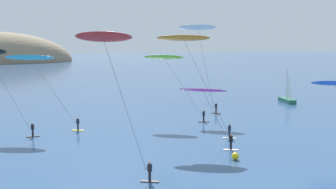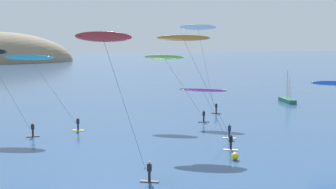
{
  "view_description": "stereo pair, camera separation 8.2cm",
  "coord_description": "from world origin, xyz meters",
  "px_view_note": "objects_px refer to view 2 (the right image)",
  "views": [
    {
      "loc": [
        -15.43,
        -20.5,
        11.33
      ],
      "look_at": [
        0.27,
        24.38,
        5.0
      ],
      "focal_mm": 45.0,
      "sensor_mm": 36.0,
      "label": 1
    },
    {
      "loc": [
        -15.35,
        -20.53,
        11.33
      ],
      "look_at": [
        0.27,
        24.38,
        5.0
      ],
      "focal_mm": 45.0,
      "sensor_mm": 36.0,
      "label": 2
    }
  ],
  "objects_px": {
    "kitesurfer_cyan": "(33,62)",
    "kitesurfer_white": "(199,33)",
    "kitesurfer_blue": "(336,87)",
    "sailboat_near": "(287,99)",
    "kitesurfer_orange": "(187,45)",
    "kitesurfer_magenta": "(206,95)",
    "marker_buoy": "(235,156)",
    "kitesurfer_lime": "(167,62)",
    "kitesurfer_red": "(106,48)"
  },
  "relations": [
    {
      "from": "kitesurfer_magenta",
      "to": "kitesurfer_white",
      "type": "height_order",
      "value": "kitesurfer_white"
    },
    {
      "from": "kitesurfer_cyan",
      "to": "kitesurfer_lime",
      "type": "bearing_deg",
      "value": 0.41
    },
    {
      "from": "kitesurfer_cyan",
      "to": "kitesurfer_blue",
      "type": "bearing_deg",
      "value": -25.3
    },
    {
      "from": "kitesurfer_blue",
      "to": "kitesurfer_white",
      "type": "relative_size",
      "value": 0.49
    },
    {
      "from": "kitesurfer_red",
      "to": "kitesurfer_orange",
      "type": "bearing_deg",
      "value": 44.92
    },
    {
      "from": "sailboat_near",
      "to": "kitesurfer_white",
      "type": "xyz_separation_m",
      "value": [
        -19.26,
        -4.75,
        11.47
      ]
    },
    {
      "from": "kitesurfer_orange",
      "to": "marker_buoy",
      "type": "bearing_deg",
      "value": -84.91
    },
    {
      "from": "kitesurfer_blue",
      "to": "kitesurfer_white",
      "type": "height_order",
      "value": "kitesurfer_white"
    },
    {
      "from": "kitesurfer_white",
      "to": "kitesurfer_magenta",
      "type": "bearing_deg",
      "value": -111.47
    },
    {
      "from": "sailboat_near",
      "to": "kitesurfer_blue",
      "type": "relative_size",
      "value": 0.89
    },
    {
      "from": "kitesurfer_orange",
      "to": "kitesurfer_cyan",
      "type": "height_order",
      "value": "kitesurfer_orange"
    },
    {
      "from": "kitesurfer_orange",
      "to": "kitesurfer_white",
      "type": "xyz_separation_m",
      "value": [
        7.74,
        14.36,
        1.46
      ]
    },
    {
      "from": "kitesurfer_lime",
      "to": "kitesurfer_orange",
      "type": "bearing_deg",
      "value": -96.19
    },
    {
      "from": "kitesurfer_white",
      "to": "marker_buoy",
      "type": "bearing_deg",
      "value": -105.52
    },
    {
      "from": "kitesurfer_cyan",
      "to": "kitesurfer_white",
      "type": "relative_size",
      "value": 0.7
    },
    {
      "from": "sailboat_near",
      "to": "kitesurfer_orange",
      "type": "distance_m",
      "value": 34.56
    },
    {
      "from": "kitesurfer_cyan",
      "to": "marker_buoy",
      "type": "xyz_separation_m",
      "value": [
        17.34,
        -19.97,
        -8.18
      ]
    },
    {
      "from": "sailboat_near",
      "to": "kitesurfer_magenta",
      "type": "relative_size",
      "value": 0.93
    },
    {
      "from": "kitesurfer_lime",
      "to": "sailboat_near",
      "type": "bearing_deg",
      "value": 19.64
    },
    {
      "from": "kitesurfer_orange",
      "to": "kitesurfer_magenta",
      "type": "distance_m",
      "value": 7.49
    },
    {
      "from": "kitesurfer_magenta",
      "to": "sailboat_near",
      "type": "bearing_deg",
      "value": 42.29
    },
    {
      "from": "sailboat_near",
      "to": "kitesurfer_red",
      "type": "height_order",
      "value": "kitesurfer_red"
    },
    {
      "from": "kitesurfer_orange",
      "to": "sailboat_near",
      "type": "bearing_deg",
      "value": 35.28
    },
    {
      "from": "kitesurfer_cyan",
      "to": "kitesurfer_blue",
      "type": "distance_m",
      "value": 36.2
    },
    {
      "from": "kitesurfer_magenta",
      "to": "marker_buoy",
      "type": "bearing_deg",
      "value": -78.11
    },
    {
      "from": "kitesurfer_blue",
      "to": "kitesurfer_lime",
      "type": "bearing_deg",
      "value": 134.22
    },
    {
      "from": "sailboat_near",
      "to": "kitesurfer_orange",
      "type": "relative_size",
      "value": 0.5
    },
    {
      "from": "kitesurfer_lime",
      "to": "kitesurfer_blue",
      "type": "relative_size",
      "value": 1.38
    },
    {
      "from": "kitesurfer_lime",
      "to": "kitesurfer_white",
      "type": "xyz_separation_m",
      "value": [
        6.67,
        4.5,
        3.94
      ]
    },
    {
      "from": "kitesurfer_cyan",
      "to": "kitesurfer_white",
      "type": "distance_m",
      "value": 24.87
    },
    {
      "from": "kitesurfer_lime",
      "to": "marker_buoy",
      "type": "height_order",
      "value": "kitesurfer_lime"
    },
    {
      "from": "sailboat_near",
      "to": "kitesurfer_cyan",
      "type": "height_order",
      "value": "kitesurfer_cyan"
    },
    {
      "from": "kitesurfer_blue",
      "to": "kitesurfer_red",
      "type": "xyz_separation_m",
      "value": [
        -27.51,
        -5.58,
        4.84
      ]
    },
    {
      "from": "kitesurfer_red",
      "to": "kitesurfer_white",
      "type": "height_order",
      "value": "kitesurfer_white"
    },
    {
      "from": "kitesurfer_orange",
      "to": "kitesurfer_red",
      "type": "xyz_separation_m",
      "value": [
        -11.31,
        -11.28,
        -0.03
      ]
    },
    {
      "from": "kitesurfer_magenta",
      "to": "kitesurfer_red",
      "type": "distance_m",
      "value": 13.57
    },
    {
      "from": "kitesurfer_blue",
      "to": "kitesurfer_white",
      "type": "xyz_separation_m",
      "value": [
        -8.46,
        20.06,
        6.33
      ]
    },
    {
      "from": "kitesurfer_lime",
      "to": "kitesurfer_white",
      "type": "distance_m",
      "value": 8.97
    },
    {
      "from": "kitesurfer_cyan",
      "to": "kitesurfer_red",
      "type": "bearing_deg",
      "value": -76.3
    },
    {
      "from": "kitesurfer_red",
      "to": "kitesurfer_white",
      "type": "distance_m",
      "value": 31.97
    },
    {
      "from": "kitesurfer_cyan",
      "to": "kitesurfer_blue",
      "type": "relative_size",
      "value": 1.42
    },
    {
      "from": "kitesurfer_cyan",
      "to": "marker_buoy",
      "type": "bearing_deg",
      "value": -49.03
    },
    {
      "from": "kitesurfer_magenta",
      "to": "kitesurfer_white",
      "type": "bearing_deg",
      "value": 68.53
    },
    {
      "from": "kitesurfer_cyan",
      "to": "kitesurfer_magenta",
      "type": "xyz_separation_m",
      "value": [
        16.35,
        -15.26,
        -2.92
      ]
    },
    {
      "from": "kitesurfer_magenta",
      "to": "kitesurfer_red",
      "type": "xyz_separation_m",
      "value": [
        -11.23,
        -5.75,
        5.01
      ]
    },
    {
      "from": "kitesurfer_orange",
      "to": "kitesurfer_magenta",
      "type": "height_order",
      "value": "kitesurfer_orange"
    },
    {
      "from": "sailboat_near",
      "to": "kitesurfer_blue",
      "type": "xyz_separation_m",
      "value": [
        -10.8,
        -24.81,
        5.15
      ]
    },
    {
      "from": "kitesurfer_lime",
      "to": "kitesurfer_blue",
      "type": "xyz_separation_m",
      "value": [
        15.13,
        -15.55,
        -2.39
      ]
    },
    {
      "from": "kitesurfer_cyan",
      "to": "kitesurfer_orange",
      "type": "bearing_deg",
      "value": -30.63
    },
    {
      "from": "kitesurfer_white",
      "to": "kitesurfer_blue",
      "type": "bearing_deg",
      "value": -67.13
    }
  ]
}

